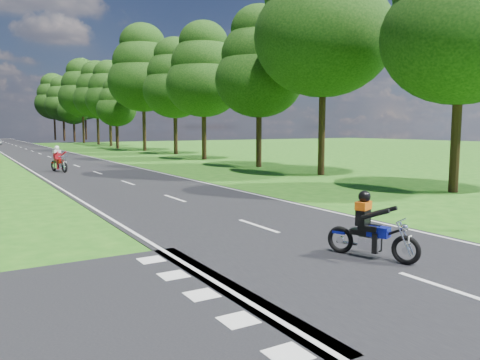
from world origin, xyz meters
TOP-DOWN VIEW (x-y plane):
  - ground at (0.00, 0.00)m, footprint 160.00×160.00m
  - main_road at (0.00, 50.00)m, footprint 7.00×140.00m
  - road_markings at (-0.14, 48.13)m, footprint 7.40×140.00m
  - treeline at (1.43, 60.06)m, footprint 40.00×115.35m
  - rider_near_blue at (0.28, -2.00)m, footprint 1.17×1.83m
  - rider_far_red at (-1.89, 21.90)m, footprint 1.08×2.06m

SIDE VIEW (x-z plane):
  - ground at x=0.00m, z-range 0.00..0.00m
  - main_road at x=0.00m, z-range 0.00..0.02m
  - road_markings at x=-0.14m, z-range 0.02..0.03m
  - rider_near_blue at x=0.28m, z-range 0.02..1.47m
  - rider_far_red at x=-1.89m, z-range 0.02..1.65m
  - treeline at x=1.43m, z-range 0.86..15.65m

